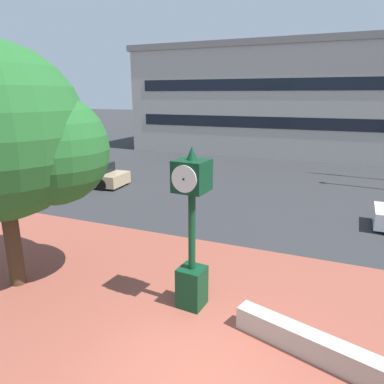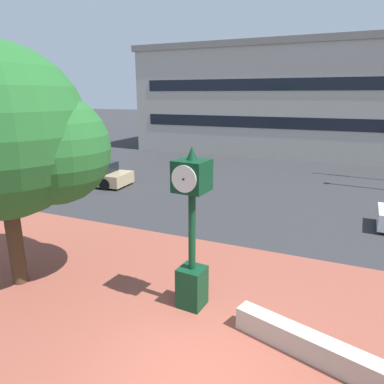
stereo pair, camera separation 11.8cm
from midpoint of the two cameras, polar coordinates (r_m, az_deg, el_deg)
name	(u,v)px [view 1 (the left image)]	position (r m, az deg, el deg)	size (l,w,h in m)	color
ground_plane	(194,374)	(7.28, -0.24, -27.48)	(200.00, 200.00, 0.00)	#2D2D30
plaza_brick_paving	(210,343)	(7.92, 2.53, -23.29)	(44.00, 9.81, 0.01)	brown
planter_wall	(311,345)	(7.82, 18.34, -22.49)	(3.20, 0.40, 0.50)	#ADA393
street_clock	(192,231)	(8.12, -0.44, -6.39)	(0.76, 0.82, 3.90)	#0C381E
plaza_tree	(9,137)	(9.78, -27.87, 7.89)	(4.65, 4.32, 6.23)	#42301E
car_street_far	(91,175)	(20.71, -16.23, 2.67)	(4.22, 2.15, 1.28)	tan
civic_building	(298,99)	(34.42, 16.72, 14.21)	(27.86, 12.86, 9.05)	#B2ADA3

